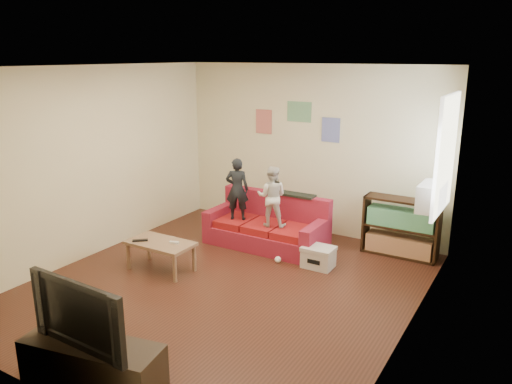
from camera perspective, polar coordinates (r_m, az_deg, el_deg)
The scene contains 17 objects.
room_shell at distance 5.97m, azimuth -3.93°, elevation 1.02°, with size 4.52×5.02×2.72m.
sofa at distance 7.65m, azimuth 1.39°, elevation -4.13°, with size 1.82×0.84×0.80m.
child_a at distance 7.57m, azimuth -2.17°, elevation 0.34°, with size 0.35×0.23×0.96m, color black.
child_b at distance 7.28m, azimuth 1.80°, elevation -0.51°, with size 0.44×0.34×0.90m, color silver.
coffee_table at distance 6.87m, azimuth -10.86°, elevation -6.06°, with size 0.90×0.49×0.40m.
remote at distance 6.92m, azimuth -13.10°, elevation -5.41°, with size 0.20×0.05×0.02m, color black.
game_controller at distance 6.75m, azimuth -9.32°, elevation -5.71°, with size 0.13×0.04×0.03m, color silver.
bookshelf at distance 7.52m, azimuth 16.20°, elevation -4.23°, with size 1.07×0.32×0.85m.
window at distance 6.59m, azimuth 20.86°, elevation 4.01°, with size 0.04×1.08×1.48m, color white.
ac_unit at distance 6.74m, azimuth 19.41°, elevation -0.53°, with size 0.28×0.55×0.35m, color #B7B2A3.
artwork_left at distance 8.41m, azimuth 0.90°, elevation 8.05°, with size 0.30×0.01×0.40m, color #D87266.
artwork_center at distance 8.08m, azimuth 4.95°, elevation 9.12°, with size 0.42×0.01×0.32m, color #72B27F.
artwork_right at distance 7.89m, azimuth 8.53°, elevation 7.03°, with size 0.30×0.01×0.38m, color #727FCC.
file_box at distance 6.96m, azimuth 7.13°, elevation -7.36°, with size 0.43×0.33×0.30m.
tv_stand at distance 4.77m, azimuth -18.11°, elevation -18.47°, with size 1.25×0.42×0.47m, color #372B21.
television at distance 4.49m, azimuth -18.70°, elevation -12.70°, with size 1.07×0.14×0.61m, color black.
tissue at distance 7.08m, azimuth 2.52°, elevation -7.73°, with size 0.09×0.09×0.09m, color white.
Camera 1 is at (3.30, -4.75, 2.84)m, focal length 35.00 mm.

